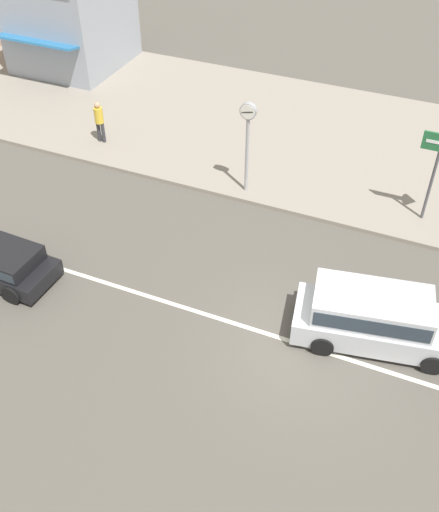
{
  "coord_description": "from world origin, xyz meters",
  "views": [
    {
      "loc": [
        2.07,
        -10.54,
        12.33
      ],
      "look_at": [
        -3.15,
        1.62,
        0.8
      ],
      "focal_mm": 42.0,
      "sensor_mm": 36.0,
      "label": 1
    }
  ],
  "objects_px": {
    "street_clock": "(248,129)",
    "pedestrian_mid_kerb": "(99,119)",
    "shopfront_corner_warung": "(69,13)",
    "hatchback_black_1": "(0,261)",
    "minivan_silver_0": "(376,317)"
  },
  "relations": [
    {
      "from": "pedestrian_mid_kerb",
      "to": "shopfront_corner_warung",
      "type": "bearing_deg",
      "value": 130.5
    },
    {
      "from": "hatchback_black_1",
      "to": "street_clock",
      "type": "distance_m",
      "value": 8.83
    },
    {
      "from": "minivan_silver_0",
      "to": "hatchback_black_1",
      "type": "bearing_deg",
      "value": -169.88
    },
    {
      "from": "minivan_silver_0",
      "to": "hatchback_black_1",
      "type": "distance_m",
      "value": 10.89
    },
    {
      "from": "street_clock",
      "to": "shopfront_corner_warung",
      "type": "relative_size",
      "value": 0.59
    },
    {
      "from": "minivan_silver_0",
      "to": "shopfront_corner_warung",
      "type": "relative_size",
      "value": 0.85
    },
    {
      "from": "pedestrian_mid_kerb",
      "to": "street_clock",
      "type": "bearing_deg",
      "value": -7.82
    },
    {
      "from": "street_clock",
      "to": "pedestrian_mid_kerb",
      "type": "distance_m",
      "value": 6.69
    },
    {
      "from": "street_clock",
      "to": "pedestrian_mid_kerb",
      "type": "height_order",
      "value": "street_clock"
    },
    {
      "from": "street_clock",
      "to": "hatchback_black_1",
      "type": "bearing_deg",
      "value": -126.51
    },
    {
      "from": "hatchback_black_1",
      "to": "shopfront_corner_warung",
      "type": "bearing_deg",
      "value": 115.14
    },
    {
      "from": "minivan_silver_0",
      "to": "shopfront_corner_warung",
      "type": "distance_m",
      "value": 20.98
    },
    {
      "from": "street_clock",
      "to": "pedestrian_mid_kerb",
      "type": "xyz_separation_m",
      "value": [
        -6.47,
        0.89,
        -1.45
      ]
    },
    {
      "from": "minivan_silver_0",
      "to": "hatchback_black_1",
      "type": "height_order",
      "value": "minivan_silver_0"
    },
    {
      "from": "shopfront_corner_warung",
      "to": "hatchback_black_1",
      "type": "bearing_deg",
      "value": -64.86
    }
  ]
}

